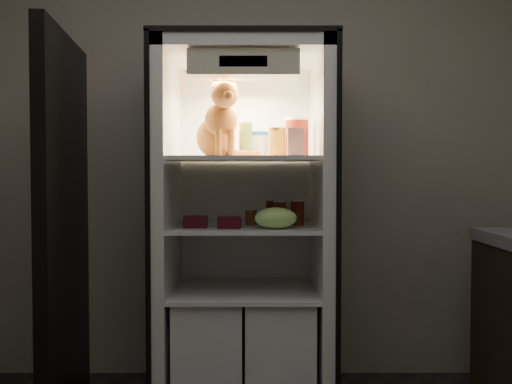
# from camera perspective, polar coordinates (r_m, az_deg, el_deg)

# --- Properties ---
(room_shell) EXTENTS (3.60, 3.60, 3.60)m
(room_shell) POSITION_cam_1_polar(r_m,az_deg,el_deg) (1.65, -2.05, 16.27)
(room_shell) COLOR white
(room_shell) RESTS_ON floor
(refrigerator) EXTENTS (0.90, 0.72, 1.88)m
(refrigerator) POSITION_cam_1_polar(r_m,az_deg,el_deg) (3.01, -1.12, -6.04)
(refrigerator) COLOR white
(refrigerator) RESTS_ON floor
(fridge_door) EXTENTS (0.15, 0.87, 1.85)m
(fridge_door) POSITION_cam_1_polar(r_m,az_deg,el_deg) (2.83, -18.65, -4.16)
(fridge_door) COLOR black
(fridge_door) RESTS_ON floor
(tabby_cat) EXTENTS (0.37, 0.39, 0.40)m
(tabby_cat) POSITION_cam_1_polar(r_m,az_deg,el_deg) (2.90, -3.74, 6.46)
(tabby_cat) COLOR #CF5E1A
(tabby_cat) RESTS_ON refrigerator
(parmesan_shaker) EXTENTS (0.07, 0.07, 0.18)m
(parmesan_shaker) POSITION_cam_1_polar(r_m,az_deg,el_deg) (2.94, -1.04, 5.23)
(parmesan_shaker) COLOR #227E31
(parmesan_shaker) RESTS_ON refrigerator
(mayo_tub) EXTENTS (0.10, 0.10, 0.14)m
(mayo_tub) POSITION_cam_1_polar(r_m,az_deg,el_deg) (3.01, 0.35, 4.76)
(mayo_tub) COLOR white
(mayo_tub) RESTS_ON refrigerator
(salsa_jar) EXTENTS (0.08, 0.08, 0.15)m
(salsa_jar) POSITION_cam_1_polar(r_m,az_deg,el_deg) (2.94, 2.12, 4.97)
(salsa_jar) COLOR maroon
(salsa_jar) RESTS_ON refrigerator
(pepper_jar) EXTENTS (0.12, 0.12, 0.21)m
(pepper_jar) POSITION_cam_1_polar(r_m,az_deg,el_deg) (2.99, 4.11, 5.47)
(pepper_jar) COLOR #9C2C14
(pepper_jar) RESTS_ON refrigerator
(cream_carton) EXTENTS (0.08, 0.08, 0.13)m
(cream_carton) POSITION_cam_1_polar(r_m,az_deg,el_deg) (2.77, 3.96, 4.98)
(cream_carton) COLOR silver
(cream_carton) RESTS_ON refrigerator
(soda_can_a) EXTENTS (0.07, 0.07, 0.13)m
(soda_can_a) POSITION_cam_1_polar(r_m,az_deg,el_deg) (3.01, 1.66, -1.99)
(soda_can_a) COLOR black
(soda_can_a) RESTS_ON refrigerator
(soda_can_b) EXTENTS (0.07, 0.07, 0.13)m
(soda_can_b) POSITION_cam_1_polar(r_m,az_deg,el_deg) (2.94, 4.16, -2.09)
(soda_can_b) COLOR black
(soda_can_b) RESTS_ON refrigerator
(soda_can_c) EXTENTS (0.07, 0.07, 0.12)m
(soda_can_c) POSITION_cam_1_polar(r_m,az_deg,el_deg) (2.91, 2.36, -2.15)
(soda_can_c) COLOR black
(soda_can_c) RESTS_ON refrigerator
(condiment_jar) EXTENTS (0.06, 0.06, 0.09)m
(condiment_jar) POSITION_cam_1_polar(r_m,az_deg,el_deg) (2.94, -0.50, -2.47)
(condiment_jar) COLOR #563418
(condiment_jar) RESTS_ON refrigerator
(grape_bag) EXTENTS (0.21, 0.15, 0.10)m
(grape_bag) POSITION_cam_1_polar(r_m,az_deg,el_deg) (2.75, 1.99, -2.61)
(grape_bag) COLOR #86C75D
(grape_bag) RESTS_ON refrigerator
(berry_box_left) EXTENTS (0.11, 0.11, 0.06)m
(berry_box_left) POSITION_cam_1_polar(r_m,az_deg,el_deg) (2.83, -6.06, -2.98)
(berry_box_left) COLOR #470B17
(berry_box_left) RESTS_ON refrigerator
(berry_box_right) EXTENTS (0.11, 0.11, 0.06)m
(berry_box_right) POSITION_cam_1_polar(r_m,az_deg,el_deg) (2.78, -2.68, -3.05)
(berry_box_right) COLOR #470B17
(berry_box_right) RESTS_ON refrigerator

